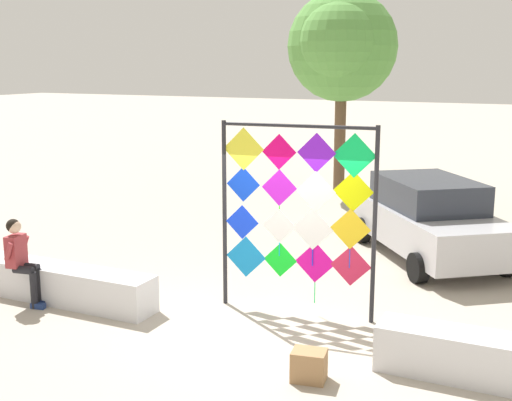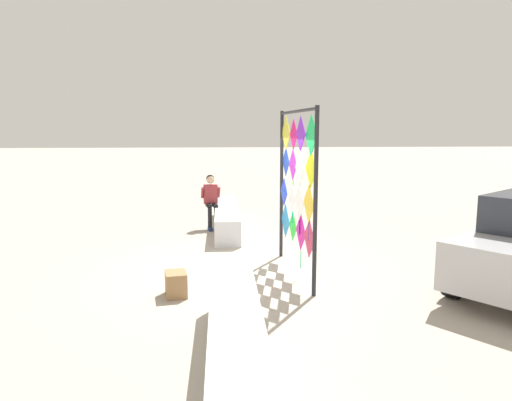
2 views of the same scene
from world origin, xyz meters
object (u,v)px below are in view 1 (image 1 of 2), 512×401
(seated_vendor, at_px, (21,255))
(tree_far_right, at_px, (340,43))
(kite_display_rack, at_px, (298,205))
(cardboard_box_large, at_px, (309,366))
(parked_car, at_px, (429,218))

(seated_vendor, xyz_separation_m, tree_far_right, (1.43, 11.70, 3.64))
(kite_display_rack, distance_m, tree_far_right, 10.79)
(cardboard_box_large, bearing_deg, tree_far_right, 107.23)
(parked_car, xyz_separation_m, cardboard_box_large, (-0.23, -6.17, -0.63))
(cardboard_box_large, height_order, tree_far_right, tree_far_right)
(kite_display_rack, relative_size, tree_far_right, 0.50)
(tree_far_right, bearing_deg, seated_vendor, -96.98)
(kite_display_rack, relative_size, parked_car, 0.69)
(kite_display_rack, distance_m, cardboard_box_large, 2.83)
(parked_car, relative_size, cardboard_box_large, 10.36)
(seated_vendor, distance_m, cardboard_box_large, 5.28)
(seated_vendor, height_order, tree_far_right, tree_far_right)
(kite_display_rack, xyz_separation_m, cardboard_box_large, (1.03, -2.12, -1.57))
(tree_far_right, bearing_deg, kite_display_rack, -74.71)
(seated_vendor, distance_m, parked_car, 7.87)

